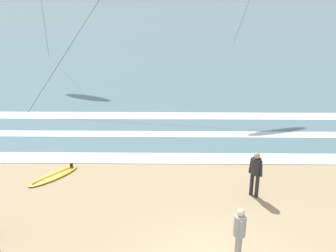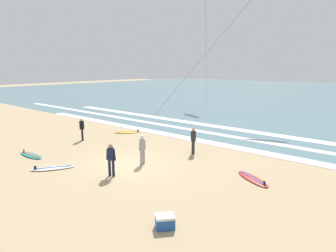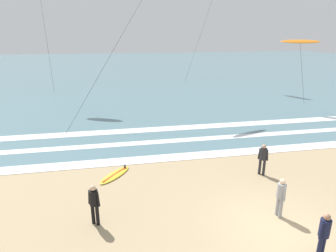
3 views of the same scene
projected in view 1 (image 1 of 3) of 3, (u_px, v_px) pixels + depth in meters
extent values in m
cube|color=slate|center=(182.00, 23.00, 57.59)|extent=(140.00, 90.00, 0.01)
cube|color=white|center=(243.00, 159.00, 16.05)|extent=(40.85, 0.99, 0.01)
cube|color=white|center=(171.00, 134.00, 18.46)|extent=(56.90, 0.71, 0.01)
cube|color=white|center=(172.00, 116.00, 20.79)|extent=(39.67, 1.05, 0.01)
cylinder|color=#232328|center=(252.00, 184.00, 13.35)|extent=(0.13, 0.13, 0.82)
cylinder|color=#232328|center=(257.00, 186.00, 13.23)|extent=(0.13, 0.13, 0.82)
cylinder|color=#232328|center=(256.00, 166.00, 13.04)|extent=(0.32, 0.32, 0.58)
cylinder|color=#232328|center=(251.00, 165.00, 13.16)|extent=(0.16, 0.15, 0.56)
cylinder|color=#232328|center=(261.00, 169.00, 12.93)|extent=(0.16, 0.15, 0.56)
sphere|color=tan|center=(257.00, 156.00, 12.90)|extent=(0.21, 0.21, 0.21)
cylinder|color=gray|center=(237.00, 246.00, 10.36)|extent=(0.13, 0.13, 0.82)
cylinder|color=gray|center=(239.00, 251.00, 10.17)|extent=(0.13, 0.13, 0.82)
cylinder|color=gray|center=(240.00, 225.00, 10.01)|extent=(0.32, 0.32, 0.58)
cylinder|color=gray|center=(238.00, 222.00, 10.19)|extent=(0.10, 0.14, 0.56)
cylinder|color=gray|center=(241.00, 231.00, 9.85)|extent=(0.10, 0.14, 0.56)
sphere|color=#DBB28E|center=(241.00, 212.00, 9.87)|extent=(0.21, 0.21, 0.21)
ellipsoid|color=yellow|center=(54.00, 176.00, 14.65)|extent=(1.80, 2.00, 0.09)
cube|color=#D84C19|center=(53.00, 175.00, 14.63)|extent=(1.22, 1.44, 0.01)
cube|color=black|center=(71.00, 165.00, 15.18)|extent=(0.09, 0.10, 0.16)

